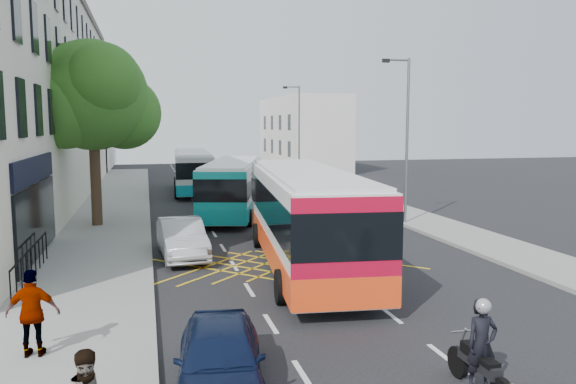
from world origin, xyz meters
TOP-DOWN VIEW (x-y plane):
  - ground at (0.00, 0.00)m, footprint 120.00×120.00m
  - pavement_left at (-8.50, 15.00)m, footprint 5.00×70.00m
  - pavement_right at (7.50, 15.00)m, footprint 3.00×70.00m
  - terrace_main at (-14.00, 24.49)m, footprint 8.30×45.00m
  - terrace_far at (-14.00, 55.00)m, footprint 8.00×20.00m
  - building_right at (11.00, 48.00)m, footprint 6.00×18.00m
  - street_tree at (-8.51, 14.97)m, footprint 6.30×5.70m
  - lamp_near at (6.20, 12.00)m, footprint 1.45×0.15m
  - lamp_far at (6.20, 32.00)m, footprint 1.45×0.15m
  - railings at (-9.70, 5.30)m, footprint 0.08×5.60m
  - bus_near at (-0.78, 5.34)m, footprint 4.06×12.36m
  - bus_mid at (-1.55, 17.17)m, footprint 5.11×10.92m
  - bus_far at (-2.83, 28.33)m, footprint 3.04×10.89m
  - motorbike at (-0.25, -4.57)m, footprint 0.61×2.07m
  - parked_car_blue at (-4.90, -3.37)m, footprint 2.09×4.18m
  - parked_car_silver at (-4.90, 7.79)m, footprint 1.83×4.50m
  - red_hatchback at (4.78, 19.00)m, footprint 2.24×4.88m
  - distant_car_grey at (0.73, 38.40)m, footprint 2.28×4.35m
  - distant_car_silver at (2.84, 38.24)m, footprint 2.02×3.95m
  - distant_car_dark at (2.77, 44.51)m, footprint 1.65×3.93m
  - pedestrian_far at (-8.49, -1.04)m, footprint 1.13×0.58m

SIDE VIEW (x-z plane):
  - ground at x=0.00m, z-range 0.00..0.00m
  - pavement_left at x=-8.50m, z-range 0.00..0.15m
  - pavement_right at x=7.50m, z-range 0.00..0.15m
  - distant_car_grey at x=0.73m, z-range 0.00..1.17m
  - distant_car_dark at x=2.77m, z-range 0.00..1.26m
  - distant_car_silver at x=2.84m, z-range 0.00..1.29m
  - parked_car_blue at x=-4.90m, z-range 0.00..1.37m
  - red_hatchback at x=4.78m, z-range 0.00..1.38m
  - railings at x=-9.70m, z-range 0.15..1.29m
  - parked_car_silver at x=-4.90m, z-range 0.00..1.45m
  - motorbike at x=-0.25m, z-range -0.06..1.78m
  - pedestrian_far at x=-8.49m, z-range 0.15..2.00m
  - bus_mid at x=-1.55m, z-range 0.08..3.07m
  - bus_far at x=-2.83m, z-range 0.08..3.11m
  - bus_near at x=-0.78m, z-range 0.09..3.50m
  - building_right at x=11.00m, z-range 0.00..8.00m
  - lamp_near at x=6.20m, z-range 0.62..8.62m
  - lamp_far at x=6.20m, z-range 0.62..8.62m
  - terrace_far at x=-14.00m, z-range 0.00..10.00m
  - street_tree at x=-8.51m, z-range 1.89..10.69m
  - terrace_main at x=-14.00m, z-range 0.01..13.51m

